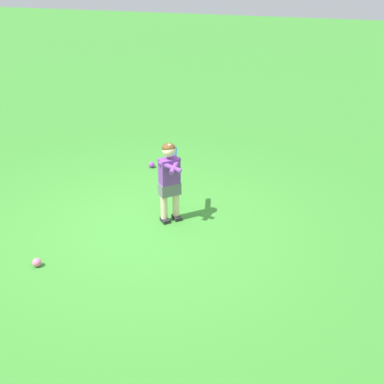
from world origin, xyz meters
The scene contains 4 objects.
ground_plane centered at (0.00, 0.00, 0.00)m, with size 40.00×40.00×0.00m, color #38842D.
child_batter centered at (-0.26, 0.26, 0.65)m, with size 0.62×0.35×1.08m.
play_ball_near_batter centered at (-1.86, -0.55, 0.05)m, with size 0.10×0.10×0.10m, color purple.
play_ball_by_bucket centered at (1.19, -0.90, 0.05)m, with size 0.10×0.10×0.10m, color pink.
Camera 1 is at (5.68, 2.12, 3.43)m, focal length 49.80 mm.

